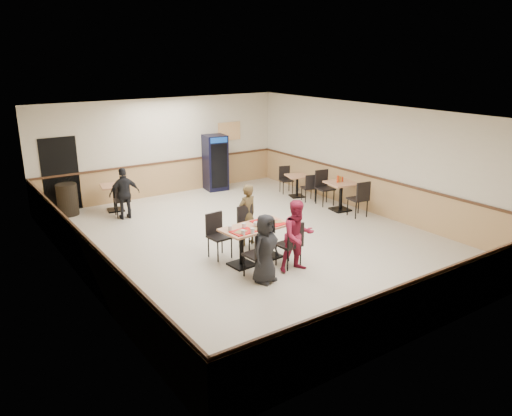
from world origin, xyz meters
TOP-DOWN VIEW (x-y plane):
  - ground at (0.00, 0.00)m, footprint 10.00×10.00m
  - room_shell at (1.78, 2.55)m, footprint 10.00×10.00m
  - main_table at (-0.64, -1.03)m, footprint 1.54×0.86m
  - main_chairs at (-0.70, -1.04)m, footprint 1.45×1.84m
  - diner_woman_left at (-1.05, -1.97)m, footprint 0.78×0.62m
  - diner_woman_right at (-0.20, -1.90)m, footprint 0.80×0.67m
  - diner_man_opposite at (-0.24, -0.09)m, footprint 0.57×0.42m
  - lone_diner at (-1.89, 3.35)m, footprint 0.84×0.41m
  - tabletop_clutter at (-0.64, -1.10)m, footprint 1.31×0.71m
  - side_table_near at (3.40, 0.60)m, footprint 0.87×0.87m
  - side_table_near_chair_south at (3.40, -0.06)m, footprint 0.55×0.55m
  - side_table_near_chair_north at (3.40, 1.26)m, footprint 0.55×0.55m
  - side_table_far at (3.27, 2.40)m, footprint 0.80×0.80m
  - side_table_far_chair_south at (3.27, 1.85)m, footprint 0.50×0.50m
  - side_table_far_chair_north at (3.27, 2.94)m, footprint 0.50×0.50m
  - condiment_caddy at (3.37, 0.65)m, footprint 0.23×0.06m
  - back_table at (-1.89, 4.20)m, footprint 0.82×0.82m
  - back_table_chair_lone at (-1.89, 3.60)m, footprint 0.51×0.51m
  - pepsi_cooler at (1.63, 4.59)m, footprint 0.76×0.76m
  - trash_bin at (-3.09, 4.55)m, footprint 0.56×0.56m

SIDE VIEW (x-z plane):
  - ground at x=0.00m, z-range 0.00..0.00m
  - side_table_far_chair_south at x=3.27m, z-range 0.00..0.87m
  - side_table_far_chair_north at x=3.27m, z-range 0.00..0.87m
  - trash_bin at x=-3.09m, z-range 0.00..0.88m
  - side_table_far at x=3.27m, z-range 0.11..0.80m
  - back_table_chair_lone at x=-1.89m, z-range 0.00..0.95m
  - back_table at x=-1.89m, z-range 0.12..0.87m
  - main_chairs at x=-0.70m, z-range 0.00..1.01m
  - side_table_near_chair_south at x=3.40m, z-range 0.00..1.04m
  - side_table_near_chair_north at x=3.40m, z-range 0.00..1.04m
  - main_table at x=-0.64m, z-range 0.13..0.93m
  - side_table_near at x=3.40m, z-range 0.14..0.96m
  - room_shell at x=1.78m, z-range -4.42..5.58m
  - diner_woman_left at x=-1.05m, z-range 0.00..1.38m
  - lone_diner at x=-1.89m, z-range 0.00..1.40m
  - diner_man_opposite at x=-0.24m, z-range 0.00..1.44m
  - diner_woman_right at x=-0.20m, z-range 0.00..1.50m
  - tabletop_clutter at x=-0.64m, z-range 0.76..0.88m
  - pepsi_cooler at x=1.63m, z-range 0.00..1.79m
  - condiment_caddy at x=3.37m, z-range 0.81..1.01m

